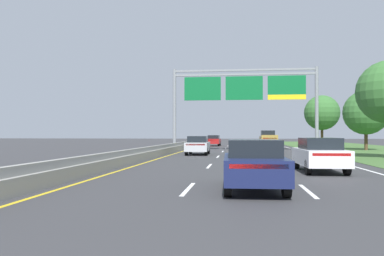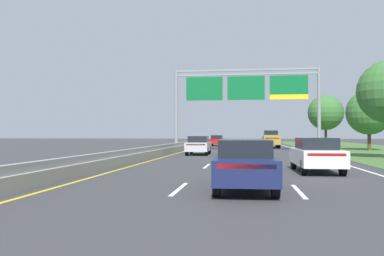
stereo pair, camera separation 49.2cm
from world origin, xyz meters
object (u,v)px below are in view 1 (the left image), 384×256
object	(u,v)px
overhead_sign_gantry	(244,92)
car_red_left_lane_sedan	(214,140)
car_navy_centre_lane_sedan	(254,164)
roadside_tree_distant	(322,113)
car_silver_left_lane_sedan	(198,145)
roadside_tree_far	(366,113)
car_white_right_lane_sedan	(320,154)
pickup_truck_gold	(268,139)

from	to	relation	value
overhead_sign_gantry	car_red_left_lane_sedan	size ratio (longest dim) A/B	3.39
car_navy_centre_lane_sedan	car_red_left_lane_sedan	xyz separation A→B (m)	(-4.11, 45.13, 0.00)
overhead_sign_gantry	roadside_tree_distant	world-z (taller)	overhead_sign_gantry
car_silver_left_lane_sedan	roadside_tree_far	world-z (taller)	roadside_tree_far
car_white_right_lane_sedan	roadside_tree_far	world-z (taller)	roadside_tree_far
pickup_truck_gold	car_silver_left_lane_sedan	size ratio (longest dim) A/B	1.22
car_navy_centre_lane_sedan	roadside_tree_distant	world-z (taller)	roadside_tree_distant
car_silver_left_lane_sedan	pickup_truck_gold	bearing A→B (deg)	-22.08
car_silver_left_lane_sedan	overhead_sign_gantry	bearing A→B (deg)	-26.87
pickup_truck_gold	car_red_left_lane_sedan	world-z (taller)	pickup_truck_gold
roadside_tree_far	overhead_sign_gantry	bearing A→B (deg)	-166.84
overhead_sign_gantry	car_navy_centre_lane_sedan	world-z (taller)	overhead_sign_gantry
pickup_truck_gold	roadside_tree_distant	bearing A→B (deg)	-53.20
car_red_left_lane_sedan	pickup_truck_gold	bearing A→B (deg)	-128.48
car_red_left_lane_sedan	car_silver_left_lane_sedan	xyz separation A→B (m)	(0.20, -24.52, 0.00)
car_white_right_lane_sedan	car_silver_left_lane_sedan	bearing A→B (deg)	25.23
car_silver_left_lane_sedan	roadside_tree_far	bearing A→B (deg)	-57.44
pickup_truck_gold	car_silver_left_lane_sedan	distance (m)	19.67
overhead_sign_gantry	car_white_right_lane_sedan	bearing A→B (deg)	-81.99
car_red_left_lane_sedan	roadside_tree_far	world-z (taller)	roadside_tree_far
pickup_truck_gold	car_navy_centre_lane_sedan	world-z (taller)	pickup_truck_gold
car_navy_centre_lane_sedan	car_white_right_lane_sedan	world-z (taller)	same
car_white_right_lane_sedan	roadside_tree_far	distance (m)	27.54
car_white_right_lane_sedan	roadside_tree_distant	size ratio (longest dim) A/B	0.61
overhead_sign_gantry	car_silver_left_lane_sedan	xyz separation A→B (m)	(-3.99, -8.11, -5.33)
overhead_sign_gantry	roadside_tree_far	distance (m)	13.56
overhead_sign_gantry	roadside_tree_distant	size ratio (longest dim) A/B	2.08
roadside_tree_distant	car_silver_left_lane_sedan	bearing A→B (deg)	-121.94
car_silver_left_lane_sedan	roadside_tree_far	xyz separation A→B (m)	(17.04, 11.16, 3.24)
pickup_truck_gold	car_silver_left_lane_sedan	bearing A→B (deg)	158.60
car_white_right_lane_sedan	car_silver_left_lane_sedan	size ratio (longest dim) A/B	1.00
roadside_tree_far	roadside_tree_distant	world-z (taller)	roadside_tree_distant
car_navy_centre_lane_sedan	roadside_tree_distant	xyz separation A→B (m)	(11.21, 44.85, 3.93)
car_white_right_lane_sedan	car_red_left_lane_sedan	distance (m)	39.55
car_navy_centre_lane_sedan	car_silver_left_lane_sedan	distance (m)	20.97
car_white_right_lane_sedan	car_silver_left_lane_sedan	xyz separation A→B (m)	(-7.15, 14.34, 0.00)
pickup_truck_gold	roadside_tree_far	xyz separation A→B (m)	(9.86, -7.15, 2.98)
pickup_truck_gold	car_white_right_lane_sedan	bearing A→B (deg)	179.96
car_white_right_lane_sedan	overhead_sign_gantry	bearing A→B (deg)	6.74
car_red_left_lane_sedan	car_navy_centre_lane_sedan	bearing A→B (deg)	-173.24
car_silver_left_lane_sedan	roadside_tree_distant	bearing A→B (deg)	-32.60
car_navy_centre_lane_sedan	roadside_tree_far	distance (m)	34.53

